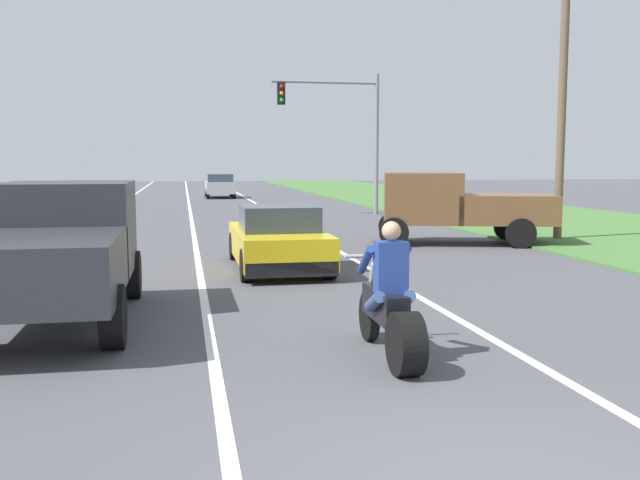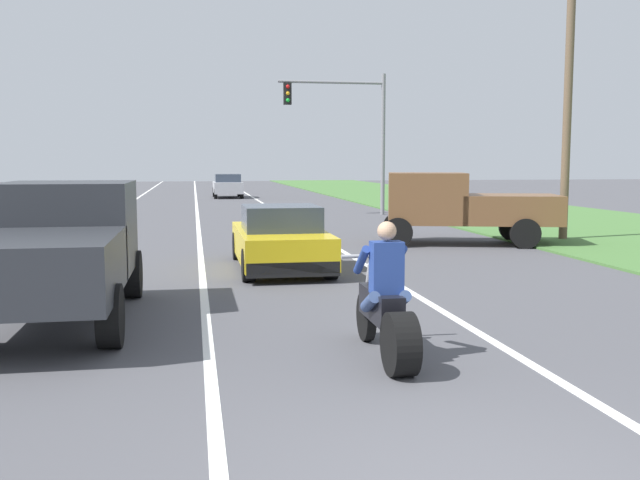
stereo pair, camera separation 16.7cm
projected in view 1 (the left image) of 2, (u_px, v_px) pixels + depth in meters
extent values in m
cube|color=white|center=(81.00, 232.00, 23.22)|extent=(0.14, 120.00, 0.01)
cube|color=white|center=(300.00, 228.00, 24.57)|extent=(0.14, 120.00, 0.01)
cube|color=white|center=(193.00, 230.00, 23.89)|extent=(0.14, 120.00, 0.01)
cube|color=#477538|center=(570.00, 223.00, 26.46)|extent=(10.00, 120.00, 0.06)
cylinder|color=black|center=(406.00, 344.00, 7.69)|extent=(0.28, 0.69, 0.69)
cylinder|color=black|center=(369.00, 316.00, 9.21)|extent=(0.12, 0.63, 0.63)
cube|color=black|center=(385.00, 305.00, 8.47)|extent=(0.28, 1.10, 0.36)
cylinder|color=#B2B2B7|center=(371.00, 289.00, 9.09)|extent=(0.08, 0.36, 0.73)
cylinder|color=#A5A5AA|center=(372.00, 256.00, 9.02)|extent=(0.70, 0.05, 0.05)
cube|color=navy|center=(391.00, 267.00, 8.19)|extent=(0.36, 0.24, 0.60)
sphere|color=tan|center=(391.00, 231.00, 8.15)|extent=(0.22, 0.22, 0.22)
cylinder|color=#384C7A|center=(375.00, 302.00, 8.23)|extent=(0.14, 0.47, 0.32)
cylinder|color=navy|center=(366.00, 260.00, 8.44)|extent=(0.10, 0.51, 0.40)
cylinder|color=#384C7A|center=(405.00, 301.00, 8.30)|extent=(0.14, 0.47, 0.32)
cylinder|color=navy|center=(402.00, 259.00, 8.52)|extent=(0.10, 0.51, 0.40)
cube|color=yellow|center=(278.00, 244.00, 15.37)|extent=(1.80, 4.30, 0.64)
cube|color=#333D4C|center=(279.00, 218.00, 15.11)|extent=(1.56, 1.70, 0.52)
cube|color=black|center=(292.00, 269.00, 13.39)|extent=(1.76, 0.20, 0.28)
cylinder|color=black|center=(235.00, 246.00, 16.80)|extent=(0.24, 0.64, 0.64)
cylinder|color=black|center=(302.00, 244.00, 17.10)|extent=(0.24, 0.64, 0.64)
cylinder|color=black|center=(247.00, 265.00, 13.68)|extent=(0.24, 0.64, 0.64)
cylinder|color=black|center=(329.00, 263.00, 13.98)|extent=(0.24, 0.64, 0.64)
cube|color=#2D3035|center=(68.00, 228.00, 11.02)|extent=(1.90, 2.10, 1.40)
cube|color=#333D4C|center=(71.00, 202.00, 11.32)|extent=(1.67, 0.29, 0.57)
cube|color=#2D3035|center=(41.00, 268.00, 8.85)|extent=(1.90, 2.70, 0.80)
cylinder|color=black|center=(22.00, 278.00, 11.73)|extent=(0.28, 0.80, 0.80)
cylinder|color=black|center=(132.00, 275.00, 12.06)|extent=(0.28, 0.80, 0.80)
cylinder|color=black|center=(113.00, 317.00, 8.79)|extent=(0.28, 0.80, 0.80)
cube|color=brown|center=(422.00, 198.00, 19.95)|extent=(2.52, 2.38, 1.40)
cube|color=#333D4C|center=(410.00, 184.00, 19.93)|extent=(0.71, 1.69, 0.57)
cube|color=brown|center=(504.00, 209.00, 19.82)|extent=(3.10, 2.53, 0.80)
cylinder|color=black|center=(394.00, 232.00, 19.24)|extent=(0.85, 0.48, 0.80)
cylinder|color=black|center=(392.00, 226.00, 20.97)|extent=(0.85, 0.48, 0.80)
cylinder|color=black|center=(521.00, 233.00, 19.00)|extent=(0.85, 0.48, 0.80)
cylinder|color=black|center=(508.00, 227.00, 20.73)|extent=(0.85, 0.48, 0.80)
cylinder|color=gray|center=(377.00, 145.00, 30.79)|extent=(0.18, 0.18, 6.00)
cylinder|color=gray|center=(325.00, 82.00, 30.08)|extent=(4.53, 0.12, 0.12)
cube|color=black|center=(281.00, 94.00, 29.78)|extent=(0.32, 0.24, 0.90)
sphere|color=red|center=(282.00, 86.00, 29.62)|extent=(0.16, 0.16, 0.16)
sphere|color=orange|center=(282.00, 93.00, 29.65)|extent=(0.16, 0.16, 0.16)
sphere|color=green|center=(282.00, 100.00, 29.68)|extent=(0.16, 0.16, 0.16)
cylinder|color=brown|center=(562.00, 118.00, 20.57)|extent=(0.24, 0.24, 7.09)
cube|color=#B2B2B7|center=(220.00, 187.00, 45.34)|extent=(1.76, 4.00, 0.70)
cube|color=#333D4C|center=(220.00, 178.00, 45.08)|extent=(1.56, 2.00, 0.50)
cylinder|color=black|center=(206.00, 192.00, 46.60)|extent=(0.20, 0.60, 0.60)
cylinder|color=black|center=(231.00, 192.00, 46.90)|extent=(0.20, 0.60, 0.60)
cylinder|color=black|center=(208.00, 194.00, 43.86)|extent=(0.20, 0.60, 0.60)
cylinder|color=black|center=(234.00, 194.00, 44.16)|extent=(0.20, 0.60, 0.60)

